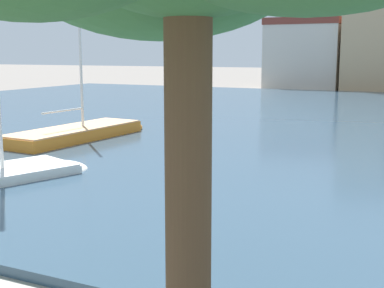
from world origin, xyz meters
name	(u,v)px	position (x,y,z in m)	size (l,w,h in m)	color
harbor_water	(369,125)	(0.00, 31.22, 0.17)	(77.18, 50.13, 0.34)	#334C60
sailboat_orange	(86,134)	(-11.44, 19.44, 0.46)	(2.76, 8.57, 7.51)	orange
sailboat_white	(7,177)	(-8.67, 11.56, 0.36)	(4.13, 6.36, 7.99)	white
townhouse_tall_gabled	(305,54)	(-11.39, 61.94, 4.16)	(8.73, 6.61, 8.28)	beige
townhouse_end_terrace	(371,35)	(-4.05, 61.70, 6.27)	(5.27, 7.76, 12.52)	tan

